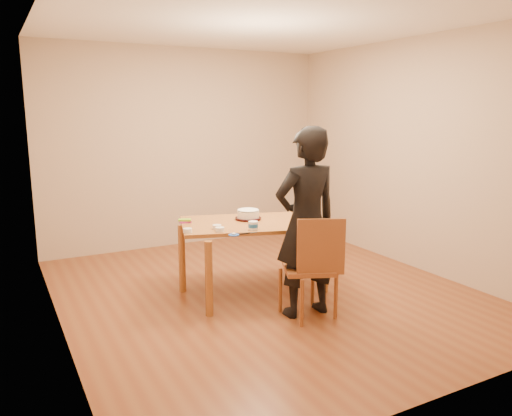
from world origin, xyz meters
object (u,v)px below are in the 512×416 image
dining_chair (308,268)px  cake_plate (248,218)px  person (306,223)px  dining_table (254,224)px  cake (248,214)px

dining_chair → cake_plate: (-0.15, 0.90, 0.31)m
person → dining_chair: bearing=90.8°
dining_table → cake: cake is taller
dining_chair → person: (0.00, 0.04, 0.42)m
dining_chair → cake: size_ratio=1.87×
cake_plate → person: bearing=-80.2°
dining_table → dining_chair: 0.84m
dining_chair → dining_table: bearing=124.6°
dining_chair → cake_plate: bearing=123.0°
dining_table → person: size_ratio=0.84×
dining_chair → cake_plate: 0.96m
dining_table → person: (0.15, -0.73, 0.14)m
dining_chair → cake: (-0.15, 0.90, 0.36)m
dining_table → cake_plate: size_ratio=5.31×
dining_table → dining_chair: size_ratio=3.39×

